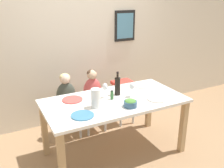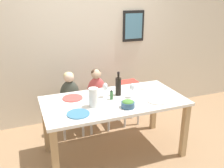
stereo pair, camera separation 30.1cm
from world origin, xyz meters
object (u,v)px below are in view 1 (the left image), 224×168
(chair_far_center, at_px, (93,108))
(chair_far_left, at_px, (67,113))
(chair_right_highchair, at_px, (124,92))
(dinner_plate_front_right, at_px, (157,99))
(salad_bowl_large, at_px, (130,103))
(dinner_plate_back_right, at_px, (143,86))
(paper_towel_roll, at_px, (96,98))
(wine_bottle, at_px, (118,86))
(dinner_plate_back_left, at_px, (72,100))
(wine_glass_near, at_px, (132,87))
(person_child_left, at_px, (66,92))
(wine_glass_far, at_px, (105,87))
(person_child_center, at_px, (92,87))
(dinner_plate_front_left, at_px, (83,115))

(chair_far_center, bearing_deg, chair_far_left, 180.00)
(chair_right_highchair, height_order, dinner_plate_front_right, dinner_plate_front_right)
(salad_bowl_large, bearing_deg, dinner_plate_back_right, 44.76)
(chair_far_left, xyz_separation_m, paper_towel_roll, (0.12, -0.76, 0.50))
(chair_right_highchair, height_order, wine_bottle, wine_bottle)
(chair_far_center, distance_m, dinner_plate_back_left, 0.75)
(wine_glass_near, distance_m, dinner_plate_back_right, 0.44)
(person_child_left, bearing_deg, chair_far_center, -0.11)
(wine_glass_near, xyz_separation_m, wine_glass_far, (-0.30, 0.13, 0.00))
(chair_far_left, bearing_deg, wine_glass_near, -46.91)
(wine_glass_far, xyz_separation_m, dinner_plate_back_left, (-0.39, 0.10, -0.12))
(chair_far_left, relative_size, wine_bottle, 1.45)
(chair_far_center, distance_m, wine_bottle, 0.76)
(chair_far_left, relative_size, wine_glass_far, 2.39)
(chair_far_left, xyz_separation_m, person_child_left, (-0.00, 0.00, 0.32))
(dinner_plate_back_right, bearing_deg, person_child_center, 143.31)
(dinner_plate_front_left, distance_m, dinner_plate_back_left, 0.44)
(dinner_plate_back_left, bearing_deg, dinner_plate_back_right, 1.11)
(wine_glass_far, bearing_deg, chair_far_left, 121.39)
(chair_right_highchair, bearing_deg, dinner_plate_back_right, -83.41)
(person_child_center, height_order, dinner_plate_back_left, person_child_center)
(chair_far_left, bearing_deg, paper_towel_roll, -81.16)
(wine_bottle, bearing_deg, wine_glass_far, -179.58)
(chair_far_left, relative_size, chair_far_center, 1.00)
(person_child_left, bearing_deg, dinner_plate_back_right, -23.86)
(person_child_center, distance_m, dinner_plate_back_left, 0.64)
(chair_far_center, distance_m, dinner_plate_back_right, 0.82)
(dinner_plate_front_right, bearing_deg, dinner_plate_front_left, 179.78)
(wine_glass_near, relative_size, dinner_plate_back_left, 0.75)
(wine_glass_far, distance_m, dinner_plate_front_left, 0.56)
(chair_far_center, height_order, person_child_center, person_child_center)
(chair_far_left, height_order, person_child_left, person_child_left)
(person_child_left, xyz_separation_m, wine_glass_near, (0.64, -0.68, 0.19))
(person_child_center, bearing_deg, person_child_left, 180.00)
(chair_far_center, xyz_separation_m, person_child_center, (-0.00, 0.00, 0.32))
(chair_right_highchair, bearing_deg, person_child_left, 179.95)
(chair_right_highchair, height_order, wine_glass_near, wine_glass_near)
(chair_right_highchair, height_order, dinner_plate_front_left, dinner_plate_front_left)
(wine_bottle, height_order, wine_glass_near, wine_bottle)
(dinner_plate_front_right, bearing_deg, dinner_plate_back_right, 77.49)
(wine_bottle, height_order, dinner_plate_front_right, wine_bottle)
(person_child_left, bearing_deg, dinner_plate_back_left, -97.06)
(chair_far_center, distance_m, wine_glass_near, 0.89)
(chair_far_left, distance_m, chair_right_highchair, 0.93)
(wine_glass_near, relative_size, dinner_plate_back_right, 0.75)
(wine_glass_near, distance_m, wine_glass_far, 0.33)
(person_child_left, bearing_deg, dinner_plate_front_left, -96.07)
(wine_bottle, height_order, wine_glass_far, wine_bottle)
(chair_far_center, xyz_separation_m, paper_towel_roll, (-0.28, -0.76, 0.50))
(paper_towel_roll, distance_m, wine_glass_near, 0.53)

